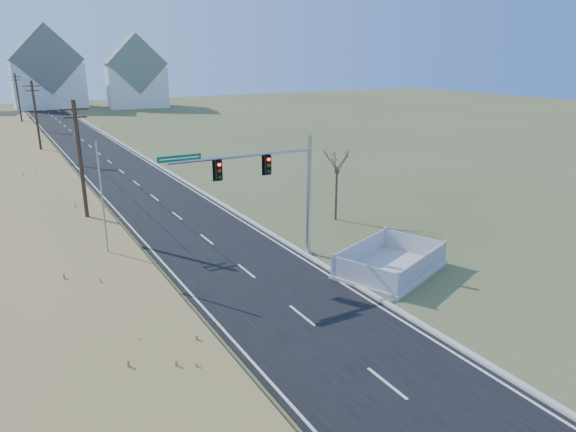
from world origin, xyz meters
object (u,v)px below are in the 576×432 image
Objects in this scene: open_sign at (348,259)px; bare_tree at (337,160)px; flagpole at (105,223)px; fence_enclosure at (390,267)px; traffic_signal_mast at (281,187)px.

open_sign is 9.54m from bare_tree.
fence_enclosure is at bearing -29.35° from flagpole.
bare_tree is (7.30, 4.74, 0.03)m from traffic_signal_mast.
flagpole reaches higher than traffic_signal_mast.
fence_enclosure is 12.35× the size of open_sign.
open_sign is 0.08× the size of flagpole.
flagpole reaches higher than open_sign.
flagpole is 1.33× the size of bare_tree.
flagpole is (-13.66, 7.68, 2.68)m from fence_enclosure.
flagpole reaches higher than fence_enclosure.
fence_enclosure is 0.97× the size of flagpole.
flagpole is at bearing 145.59° from open_sign.
flagpole is (-12.23, 5.64, 2.65)m from open_sign.
open_sign is at bearing 104.05° from fence_enclosure.
flagpole is 16.75m from bare_tree.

